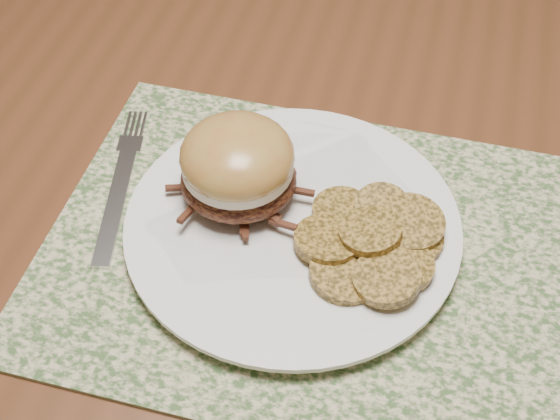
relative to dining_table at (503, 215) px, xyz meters
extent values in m
cube|color=#572E19|center=(0.00, 0.00, 0.06)|extent=(1.50, 0.90, 0.04)
cylinder|color=#572E19|center=(-0.69, 0.39, -0.32)|extent=(0.06, 0.06, 0.71)
cube|color=#3D5C2F|center=(-0.15, -0.16, 0.08)|extent=(0.45, 0.33, 0.00)
cylinder|color=white|center=(-0.18, -0.14, 0.09)|extent=(0.26, 0.26, 0.02)
ellipsoid|color=black|center=(-0.23, -0.13, 0.12)|extent=(0.11, 0.11, 0.04)
cylinder|color=beige|center=(-0.23, -0.13, 0.14)|extent=(0.10, 0.10, 0.01)
ellipsoid|color=olive|center=(-0.23, -0.13, 0.15)|extent=(0.11, 0.11, 0.05)
cylinder|color=olive|center=(-0.14, -0.13, 0.10)|extent=(0.07, 0.07, 0.01)
cylinder|color=olive|center=(-0.11, -0.12, 0.11)|extent=(0.06, 0.06, 0.02)
cylinder|color=olive|center=(-0.09, -0.14, 0.10)|extent=(0.08, 0.08, 0.02)
cylinder|color=olive|center=(-0.15, -0.16, 0.11)|extent=(0.07, 0.07, 0.02)
cylinder|color=olive|center=(-0.12, -0.15, 0.12)|extent=(0.07, 0.07, 0.02)
cylinder|color=olive|center=(-0.09, -0.17, 0.11)|extent=(0.07, 0.07, 0.01)
cylinder|color=olive|center=(-0.13, -0.19, 0.10)|extent=(0.07, 0.07, 0.02)
cylinder|color=olive|center=(-0.10, -0.19, 0.11)|extent=(0.07, 0.07, 0.02)
cylinder|color=olive|center=(-0.09, -0.13, 0.11)|extent=(0.08, 0.08, 0.02)
cube|color=silver|center=(-0.33, -0.15, 0.09)|extent=(0.04, 0.13, 0.00)
cube|color=silver|center=(-0.35, -0.08, 0.09)|extent=(0.03, 0.02, 0.00)
camera|label=1|loc=(-0.08, -0.55, 0.58)|focal=50.00mm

